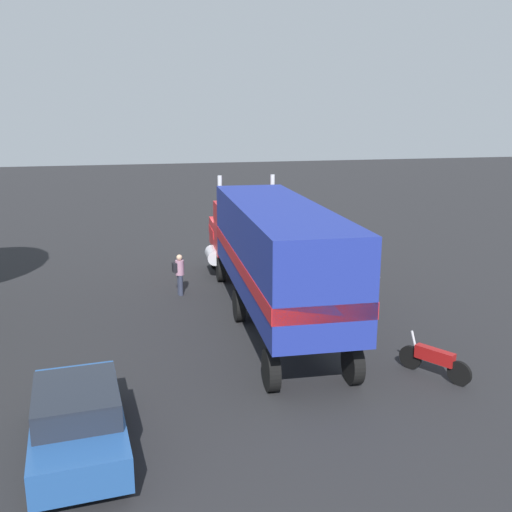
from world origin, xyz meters
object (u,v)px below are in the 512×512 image
(semi_truck, at_px, (270,247))
(motorcycle, at_px, (434,360))
(person_bystander, at_px, (179,273))
(parked_car, at_px, (78,418))

(semi_truck, distance_m, motorcycle, 6.70)
(semi_truck, height_order, motorcycle, semi_truck)
(semi_truck, distance_m, person_bystander, 4.64)
(semi_truck, bearing_deg, person_bystander, 38.77)
(parked_car, xyz_separation_m, motorcycle, (1.48, -9.13, -0.33))
(parked_car, bearing_deg, motorcycle, -80.82)
(semi_truck, bearing_deg, motorcycle, -151.34)
(motorcycle, bearing_deg, parked_car, 99.18)
(person_bystander, xyz_separation_m, motorcycle, (-8.98, -5.78, -0.41))
(motorcycle, bearing_deg, person_bystander, 32.75)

